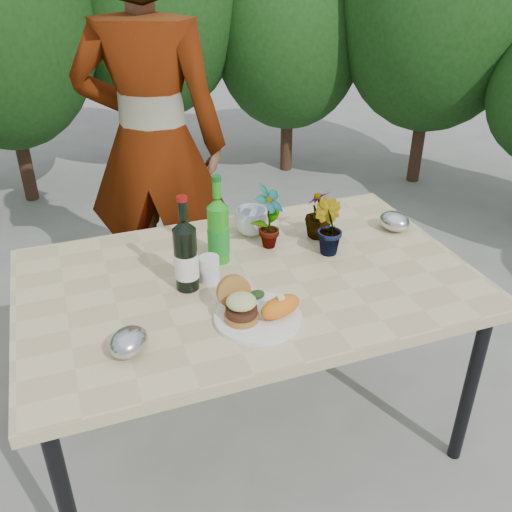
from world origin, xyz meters
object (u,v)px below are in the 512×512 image
object	(u,v)px
patio_table	(248,290)
wine_bottle	(186,256)
person	(153,146)
dinner_plate	(258,317)

from	to	relation	value
patio_table	wine_bottle	bearing A→B (deg)	177.88
patio_table	wine_bottle	world-z (taller)	wine_bottle
patio_table	wine_bottle	xyz separation A→B (m)	(-0.22, 0.01, 0.18)
patio_table	person	xyz separation A→B (m)	(-0.14, 0.93, 0.26)
person	wine_bottle	bearing A→B (deg)	108.28
person	dinner_plate	bearing A→B (deg)	117.27
patio_table	person	distance (m)	0.97
wine_bottle	person	size ratio (longest dim) A/B	0.18
dinner_plate	person	bearing A→B (deg)	94.15
patio_table	person	world-z (taller)	person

